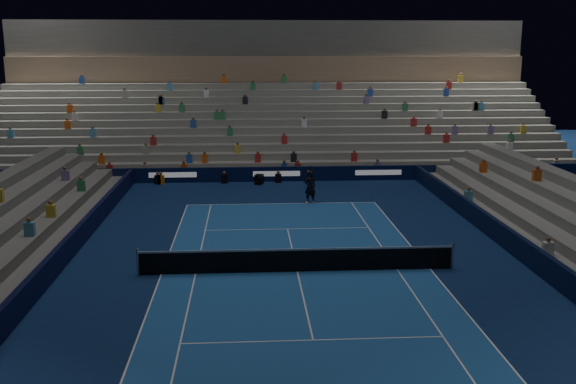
{
  "coord_description": "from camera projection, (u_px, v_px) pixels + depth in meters",
  "views": [
    {
      "loc": [
        -1.97,
        -25.16,
        8.9
      ],
      "look_at": [
        0.0,
        6.0,
        2.0
      ],
      "focal_mm": 40.74,
      "sensor_mm": 36.0,
      "label": 1
    }
  ],
  "objects": [
    {
      "name": "tennis_net",
      "position": [
        297.0,
        260.0,
        26.45
      ],
      "size": [
        12.9,
        0.1,
        1.1
      ],
      "color": "#B2B2B7",
      "rests_on": "ground"
    },
    {
      "name": "tennis_player",
      "position": [
        310.0,
        187.0,
        38.04
      ],
      "size": [
        0.83,
        0.69,
        1.97
      ],
      "primitive_type": "imported",
      "rotation": [
        0.0,
        0.0,
        3.49
      ],
      "color": "black",
      "rests_on": "ground"
    },
    {
      "name": "sponsor_barrier_east",
      "position": [
        530.0,
        255.0,
        27.05
      ],
      "size": [
        0.25,
        37.0,
        1.0
      ],
      "primitive_type": "cube",
      "color": "black",
      "rests_on": "ground"
    },
    {
      "name": "grandstand_main",
      "position": [
        271.0,
        117.0,
        53.02
      ],
      "size": [
        44.0,
        15.2,
        11.2
      ],
      "color": "slate",
      "rests_on": "ground"
    },
    {
      "name": "court_surface",
      "position": [
        297.0,
        272.0,
        26.56
      ],
      "size": [
        10.97,
        23.77,
        0.01
      ],
      "primitive_type": "cube",
      "color": "#1B4F96",
      "rests_on": "ground"
    },
    {
      "name": "ground",
      "position": [
        297.0,
        272.0,
        26.56
      ],
      "size": [
        90.0,
        90.0,
        0.0
      ],
      "primitive_type": "plane",
      "color": "#0C1F48",
      "rests_on": "ground"
    },
    {
      "name": "sponsor_barrier_far",
      "position": [
        276.0,
        174.0,
        44.48
      ],
      "size": [
        44.0,
        0.25,
        1.0
      ],
      "primitive_type": "cube",
      "color": "black",
      "rests_on": "ground"
    },
    {
      "name": "broadcast_camera",
      "position": [
        259.0,
        179.0,
        43.52
      ],
      "size": [
        0.66,
        1.03,
        0.66
      ],
      "color": "black",
      "rests_on": "ground"
    },
    {
      "name": "sponsor_barrier_west",
      "position": [
        53.0,
        265.0,
        25.85
      ],
      "size": [
        0.25,
        37.0,
        1.0
      ],
      "primitive_type": "cube",
      "color": "black",
      "rests_on": "ground"
    }
  ]
}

